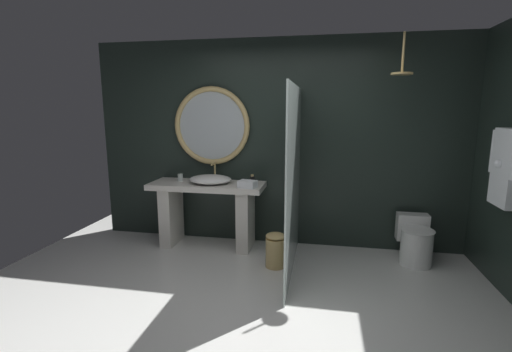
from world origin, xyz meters
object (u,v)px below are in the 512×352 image
at_px(soap_dispenser, 252,181).
at_px(hanging_bathrobe, 508,164).
at_px(round_wall_mirror, 212,126).
at_px(folded_hand_towel, 248,184).
at_px(vessel_sink, 210,179).
at_px(tumbler_cup, 180,177).
at_px(toilet, 415,241).
at_px(rain_shower_head, 402,70).
at_px(waste_bin, 275,250).

distance_m(soap_dispenser, hanging_bathrobe, 2.58).
height_order(round_wall_mirror, folded_hand_towel, round_wall_mirror).
bearing_deg(vessel_sink, hanging_bathrobe, -12.35).
bearing_deg(tumbler_cup, round_wall_mirror, 26.67).
bearing_deg(toilet, soap_dispenser, 179.39).
bearing_deg(round_wall_mirror, vessel_sink, -79.13).
bearing_deg(toilet, folded_hand_towel, -176.89).
relative_size(soap_dispenser, round_wall_mirror, 0.14).
xyz_separation_m(vessel_sink, round_wall_mirror, (-0.05, 0.26, 0.65)).
relative_size(vessel_sink, rain_shower_head, 1.28).
xyz_separation_m(rain_shower_head, waste_bin, (-1.25, -0.24, -1.94)).
bearing_deg(rain_shower_head, hanging_bathrobe, -26.56).
bearing_deg(waste_bin, round_wall_mirror, 142.46).
bearing_deg(round_wall_mirror, tumbler_cup, -153.33).
distance_m(hanging_bathrobe, folded_hand_towel, 2.58).
bearing_deg(vessel_sink, round_wall_mirror, 100.87).
bearing_deg(soap_dispenser, waste_bin, -51.09).
height_order(soap_dispenser, hanging_bathrobe, hanging_bathrobe).
bearing_deg(hanging_bathrobe, toilet, 132.74).
relative_size(soap_dispenser, waste_bin, 0.35).
bearing_deg(folded_hand_towel, rain_shower_head, -2.44).
bearing_deg(soap_dispenser, toilet, -0.61).
xyz_separation_m(rain_shower_head, hanging_bathrobe, (0.88, -0.44, -0.88)).
xyz_separation_m(tumbler_cup, soap_dispenser, (0.97, -0.10, 0.01)).
relative_size(rain_shower_head, hanging_bathrobe, 0.54).
bearing_deg(waste_bin, rain_shower_head, 10.77).
distance_m(tumbler_cup, toilet, 2.94).
bearing_deg(round_wall_mirror, toilet, -7.08).
relative_size(vessel_sink, hanging_bathrobe, 0.69).
xyz_separation_m(round_wall_mirror, rain_shower_head, (2.18, -0.48, 0.61)).
xyz_separation_m(soap_dispenser, toilet, (1.90, -0.02, -0.63)).
xyz_separation_m(tumbler_cup, toilet, (2.87, -0.12, -0.62)).
xyz_separation_m(soap_dispenser, folded_hand_towel, (-0.03, -0.13, -0.02)).
bearing_deg(rain_shower_head, waste_bin, -169.23).
distance_m(soap_dispenser, rain_shower_head, 2.04).
relative_size(tumbler_cup, toilet, 0.17).
bearing_deg(vessel_sink, folded_hand_towel, -16.69).
height_order(round_wall_mirror, toilet, round_wall_mirror).
height_order(toilet, waste_bin, toilet).
relative_size(soap_dispenser, toilet, 0.26).
bearing_deg(toilet, round_wall_mirror, 172.92).
distance_m(rain_shower_head, waste_bin, 2.32).
xyz_separation_m(tumbler_cup, folded_hand_towel, (0.94, -0.23, -0.00)).
distance_m(round_wall_mirror, toilet, 2.82).
distance_m(rain_shower_head, folded_hand_towel, 2.06).
bearing_deg(soap_dispenser, tumbler_cup, 174.09).
distance_m(vessel_sink, folded_hand_towel, 0.53).
bearing_deg(rain_shower_head, vessel_sink, 174.07).
distance_m(vessel_sink, rain_shower_head, 2.49).
distance_m(rain_shower_head, toilet, 1.92).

